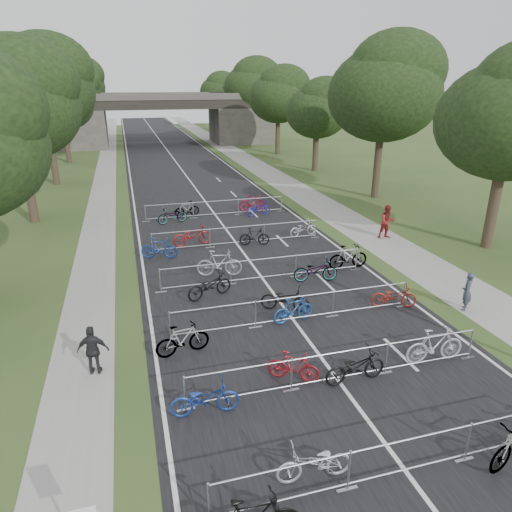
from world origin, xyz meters
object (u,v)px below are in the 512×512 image
(pedestrian_b, at_px, (387,222))
(pedestrian_c, at_px, (93,351))
(pedestrian_a, at_px, (467,292))
(overpass_bridge, at_px, (161,119))

(pedestrian_b, bearing_deg, pedestrian_c, -147.93)
(pedestrian_a, distance_m, pedestrian_c, 13.84)
(overpass_bridge, relative_size, pedestrian_b, 16.10)
(pedestrian_a, bearing_deg, pedestrian_c, -42.56)
(pedestrian_a, relative_size, pedestrian_b, 0.81)
(overpass_bridge, distance_m, pedestrian_c, 55.83)
(pedestrian_a, height_order, pedestrian_c, pedestrian_c)
(pedestrian_c, bearing_deg, pedestrian_b, -139.20)
(pedestrian_b, bearing_deg, overpass_bridge, 102.05)
(overpass_bridge, height_order, pedestrian_a, overpass_bridge)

